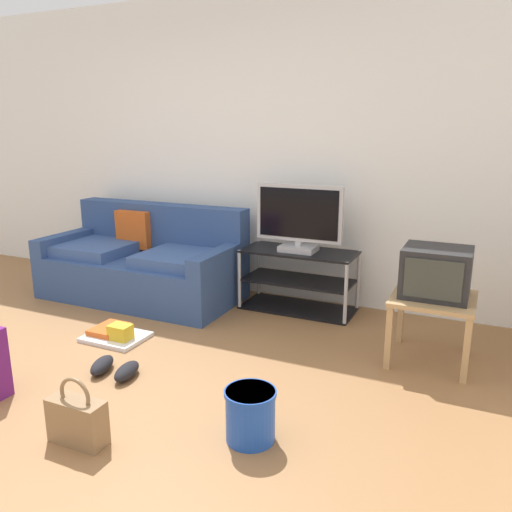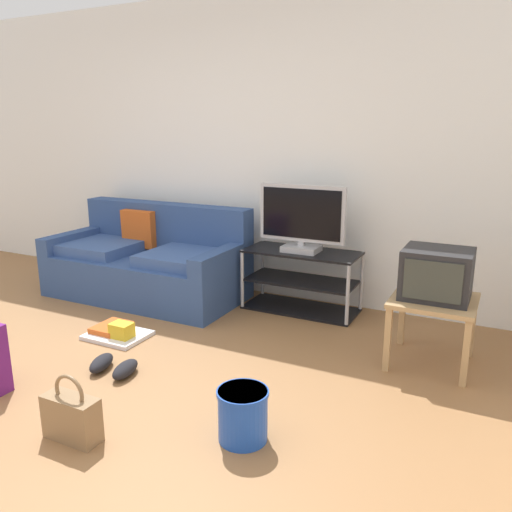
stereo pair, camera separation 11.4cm
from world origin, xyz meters
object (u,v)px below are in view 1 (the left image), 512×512
tv_stand (299,280)px  sneakers_pair (114,368)px  couch (144,264)px  cleaning_bucket (250,413)px  flat_tv (299,219)px  side_table (433,307)px  handbag (77,419)px  floor_tray (115,334)px  crt_tv (436,272)px

tv_stand → sneakers_pair: size_ratio=2.69×
couch → cleaning_bucket: couch is taller
flat_tv → side_table: size_ratio=1.40×
handbag → couch: bearing=118.2°
cleaning_bucket → floor_tray: cleaning_bucket is taller
crt_tv → cleaning_bucket: crt_tv is taller
sneakers_pair → handbag: bearing=-64.1°
couch → handbag: size_ratio=5.03×
crt_tv → floor_tray: size_ratio=0.96×
side_table → cleaning_bucket: 1.53m
couch → crt_tv: couch is taller
side_table → floor_tray: side_table is taller
side_table → sneakers_pair: bearing=-149.6°
couch → sneakers_pair: 1.62m
sneakers_pair → floor_tray: floor_tray is taller
cleaning_bucket → sneakers_pair: bearing=166.3°
crt_tv → handbag: bearing=-130.8°
side_table → handbag: size_ratio=1.48×
tv_stand → side_table: bearing=-26.6°
tv_stand → side_table: 1.30m
couch → sneakers_pair: size_ratio=4.99×
tv_stand → crt_tv: 1.34m
flat_tv → cleaning_bucket: size_ratio=2.74×
handbag → floor_tray: size_ratio=0.81×
handbag → flat_tv: bearing=81.6°
cleaning_bucket → side_table: bearing=61.7°
tv_stand → sneakers_pair: 1.78m
flat_tv → crt_tv: 1.29m
flat_tv → sneakers_pair: 1.91m
handbag → cleaning_bucket: handbag is taller
flat_tv → floor_tray: (-1.03, -1.16, -0.76)m
couch → flat_tv: bearing=9.0°
side_table → cleaning_bucket: bearing=-118.3°
couch → side_table: (2.60, -0.33, 0.08)m
couch → tv_stand: couch is taller
tv_stand → side_table: size_ratio=1.82×
handbag → cleaning_bucket: bearing=26.5°
tv_stand → flat_tv: (0.00, -0.02, 0.54)m
tv_stand → floor_tray: (-1.03, -1.19, -0.22)m
side_table → floor_tray: (-2.19, -0.60, -0.35)m
flat_tv → floor_tray: bearing=-131.4°
cleaning_bucket → crt_tv: bearing=62.0°
cleaning_bucket → floor_tray: bearing=153.7°
flat_tv → crt_tv: bearing=-25.1°
flat_tv → crt_tv: flat_tv is taller
flat_tv → side_table: bearing=-25.7°
couch → floor_tray: 1.06m
tv_stand → sneakers_pair: (-0.65, -1.65, -0.22)m
handbag → sneakers_pair: (-0.32, 0.65, -0.08)m
sneakers_pair → side_table: bearing=30.4°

